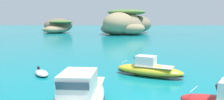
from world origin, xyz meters
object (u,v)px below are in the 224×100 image
object	(u,v)px
dinghy_tender	(42,73)
motorboat_yellow	(149,69)
islet_large	(127,24)
motorboat_white	(80,100)
islet_small	(56,27)

from	to	relation	value
dinghy_tender	motorboat_yellow	bearing A→B (deg)	0.05
islet_large	motorboat_yellow	world-z (taller)	islet_large
motorboat_white	dinghy_tender	bearing A→B (deg)	122.03
islet_large	dinghy_tender	distance (m)	60.36
islet_small	dinghy_tender	xyz separation A→B (m)	(17.33, -65.89, -2.05)
motorboat_white	dinghy_tender	world-z (taller)	motorboat_white
islet_large	dinghy_tender	world-z (taller)	islet_large
motorboat_white	motorboat_yellow	world-z (taller)	motorboat_white
islet_large	motorboat_white	world-z (taller)	islet_large
islet_large	islet_small	distance (m)	29.00
motorboat_white	islet_small	bearing A→B (deg)	106.87
islet_large	motorboat_yellow	distance (m)	59.35
islet_small	motorboat_white	world-z (taller)	islet_small
islet_small	motorboat_white	distance (m)	77.43
islet_small	motorboat_yellow	size ratio (longest dim) A/B	2.16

